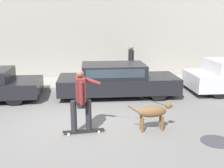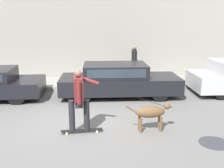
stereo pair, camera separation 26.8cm
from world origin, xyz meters
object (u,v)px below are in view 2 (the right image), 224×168
Objects in this scene: dog at (151,113)px; skateboarder at (79,98)px; parked_car_1 at (119,80)px; pedestrian_with_bag at (134,60)px.

skateboarder reaches higher than dog.
parked_car_1 is 3.40m from dog.
pedestrian_with_bag is at bearing 82.26° from dog.
dog is at bearing -4.60° from skateboarder.
pedestrian_with_bag is (0.45, 5.77, 0.50)m from dog.
dog is 0.44× the size of skateboarder.
parked_car_1 is at bearing 63.57° from skateboarder.
skateboarder is 6.23m from pedestrian_with_bag.
skateboarder is 1.79× the size of pedestrian_with_bag.
parked_car_1 is 2.91× the size of pedestrian_with_bag.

